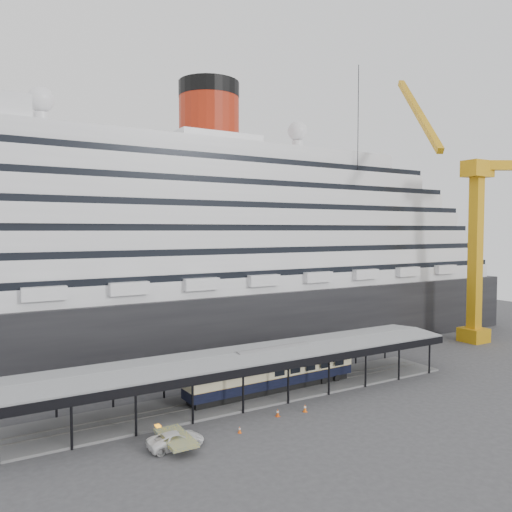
% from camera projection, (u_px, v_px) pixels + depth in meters
% --- Properties ---
extents(ground, '(200.00, 200.00, 0.00)m').
position_uv_depth(ground, '(271.00, 411.00, 53.54)').
color(ground, '#38383A').
rests_on(ground, ground).
extents(cruise_ship, '(130.00, 30.00, 43.90)m').
position_uv_depth(cruise_ship, '(165.00, 237.00, 80.09)').
color(cruise_ship, black).
rests_on(cruise_ship, ground).
extents(platform_canopy, '(56.00, 9.18, 5.30)m').
position_uv_depth(platform_canopy, '(248.00, 377.00, 57.71)').
color(platform_canopy, slate).
rests_on(platform_canopy, ground).
extents(crane_yellow, '(23.83, 18.78, 47.60)m').
position_uv_depth(crane_yellow, '(470.00, 227.00, 85.50)').
color(crane_yellow, '#C98E12').
rests_on(crane_yellow, ground).
extents(port_truck, '(5.11, 2.39, 1.42)m').
position_uv_depth(port_truck, '(176.00, 440.00, 44.43)').
color(port_truck, white).
rests_on(port_truck, ground).
extents(pullman_carriage, '(22.62, 3.66, 22.13)m').
position_uv_depth(pullman_carriage, '(273.00, 370.00, 59.46)').
color(pullman_carriage, black).
rests_on(pullman_carriage, ground).
extents(traffic_cone_left, '(0.45, 0.45, 0.67)m').
position_uv_depth(traffic_cone_left, '(240.00, 430.00, 47.65)').
color(traffic_cone_left, '#EE570D').
rests_on(traffic_cone_left, ground).
extents(traffic_cone_mid, '(0.42, 0.42, 0.82)m').
position_uv_depth(traffic_cone_mid, '(278.00, 413.00, 51.86)').
color(traffic_cone_mid, '#D9490C').
rests_on(traffic_cone_mid, ground).
extents(traffic_cone_right, '(0.54, 0.54, 0.84)m').
position_uv_depth(traffic_cone_right, '(305.00, 408.00, 53.17)').
color(traffic_cone_right, orange).
rests_on(traffic_cone_right, ground).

